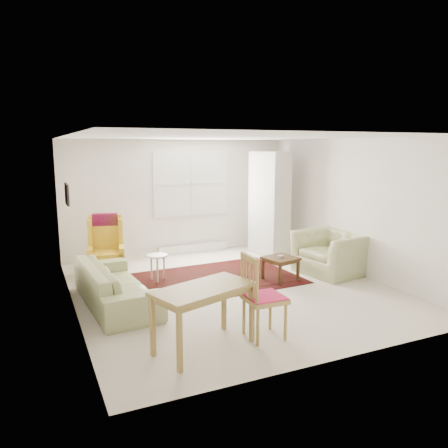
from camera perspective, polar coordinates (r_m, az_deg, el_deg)
name	(u,v)px	position (r m, az deg, el deg)	size (l,w,h in m)	color
room	(227,213)	(7.32, 0.42, 1.49)	(5.04, 5.54, 2.51)	beige
rug	(209,279)	(7.86, -1.93, -7.19)	(3.11, 2.00, 0.03)	black
sofa	(115,276)	(6.77, -14.00, -6.66)	(2.16, 0.84, 0.87)	#9AA06B
armchair	(332,249)	(8.41, 13.89, -3.18)	(1.19, 1.04, 0.93)	#9AA06B
wingback_chair	(106,245)	(8.38, -15.19, -2.65)	(0.64, 0.68, 1.11)	gold
coffee_table	(280,269)	(7.84, 7.37, -5.82)	(0.52, 0.52, 0.43)	#3E2613
stool	(158,268)	(7.81, -8.67, -5.68)	(0.36, 0.36, 0.49)	white
cabinet	(269,203)	(9.61, 5.96, 2.69)	(0.47, 0.90, 2.24)	silver
desk	(204,318)	(5.21, -2.62, -12.18)	(1.20, 0.60, 0.76)	olive
desk_chair	(265,296)	(5.46, 5.33, -9.38)	(0.47, 0.47, 1.07)	olive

